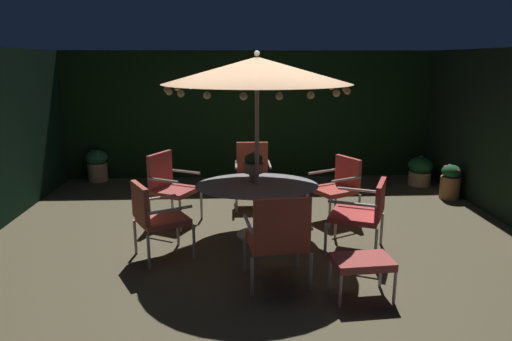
# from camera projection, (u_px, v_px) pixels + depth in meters

# --- Properties ---
(ground_plane) EXTENTS (7.92, 7.23, 0.02)m
(ground_plane) POSITION_uv_depth(u_px,v_px,m) (259.00, 238.00, 6.29)
(ground_plane) COLOR brown
(hedge_backdrop_rear) EXTENTS (7.92, 0.30, 2.53)m
(hedge_backdrop_rear) POSITION_uv_depth(u_px,v_px,m) (249.00, 115.00, 9.35)
(hedge_backdrop_rear) COLOR black
(hedge_backdrop_rear) RESTS_ON ground_plane
(patio_dining_table) EXTENTS (1.65, 1.36, 0.74)m
(patio_dining_table) POSITION_uv_depth(u_px,v_px,m) (257.00, 193.00, 6.17)
(patio_dining_table) COLOR #BAB5A8
(patio_dining_table) RESTS_ON ground_plane
(patio_umbrella) EXTENTS (2.42, 2.42, 2.47)m
(patio_umbrella) POSITION_uv_depth(u_px,v_px,m) (257.00, 71.00, 5.80)
(patio_umbrella) COLOR #B8B2A3
(patio_umbrella) RESTS_ON ground_plane
(centerpiece_planter) EXTENTS (0.27, 0.27, 0.41)m
(centerpiece_planter) POSITION_uv_depth(u_px,v_px,m) (254.00, 164.00, 6.24)
(centerpiece_planter) COLOR tan
(centerpiece_planter) RESTS_ON patio_dining_table
(patio_chair_north) EXTENTS (0.77, 0.76, 0.96)m
(patio_chair_north) POSITION_uv_depth(u_px,v_px,m) (155.00, 215.00, 5.48)
(patio_chair_north) COLOR #B9B2A5
(patio_chair_north) RESTS_ON ground_plane
(patio_chair_northeast) EXTENTS (0.71, 0.66, 1.02)m
(patio_chair_northeast) POSITION_uv_depth(u_px,v_px,m) (279.00, 235.00, 4.81)
(patio_chair_northeast) COLOR #B5B4AB
(patio_chair_northeast) RESTS_ON ground_plane
(patio_chair_east) EXTENTS (0.84, 0.84, 0.92)m
(patio_chair_east) POSITION_uv_depth(u_px,v_px,m) (364.00, 210.00, 5.70)
(patio_chair_east) COLOR #B4B7A8
(patio_chair_east) RESTS_ON ground_plane
(patio_chair_southeast) EXTENTS (0.78, 0.77, 0.94)m
(patio_chair_southeast) POSITION_uv_depth(u_px,v_px,m) (339.00, 184.00, 6.88)
(patio_chair_southeast) COLOR #B3AEA6
(patio_chair_southeast) RESTS_ON ground_plane
(patio_chair_south) EXTENTS (0.58, 0.58, 1.03)m
(patio_chair_south) POSITION_uv_depth(u_px,v_px,m) (253.00, 171.00, 7.57)
(patio_chair_south) COLOR #B8B0A9
(patio_chair_south) RESTS_ON ground_plane
(patio_chair_southwest) EXTENTS (0.77, 0.78, 1.03)m
(patio_chair_southwest) POSITION_uv_depth(u_px,v_px,m) (169.00, 183.00, 6.76)
(patio_chair_southwest) COLOR #B7B4A8
(patio_chair_southwest) RESTS_ON ground_plane
(ottoman_footrest) EXTENTS (0.61, 0.44, 0.42)m
(ottoman_footrest) POSITION_uv_depth(u_px,v_px,m) (362.00, 263.00, 4.63)
(ottoman_footrest) COLOR #B4AFAD
(ottoman_footrest) RESTS_ON ground_plane
(potted_plant_back_right) EXTENTS (0.42, 0.42, 0.63)m
(potted_plant_back_right) POSITION_uv_depth(u_px,v_px,m) (97.00, 164.00, 9.11)
(potted_plant_back_right) COLOR tan
(potted_plant_back_right) RESTS_ON ground_plane
(potted_plant_back_center) EXTENTS (0.33, 0.33, 0.60)m
(potted_plant_back_center) POSITION_uv_depth(u_px,v_px,m) (451.00, 181.00, 7.95)
(potted_plant_back_center) COLOR #A26D3E
(potted_plant_back_center) RESTS_ON ground_plane
(potted_plant_left_near) EXTENTS (0.46, 0.46, 0.55)m
(potted_plant_left_near) POSITION_uv_depth(u_px,v_px,m) (420.00, 170.00, 8.80)
(potted_plant_left_near) COLOR tan
(potted_plant_left_near) RESTS_ON ground_plane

